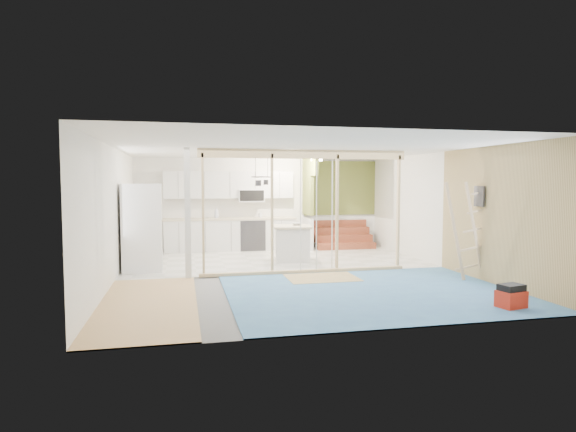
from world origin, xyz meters
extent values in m
cube|color=slate|center=(0.00, 0.00, 0.00)|extent=(7.00, 8.00, 0.01)
cube|color=white|center=(0.00, 0.00, 2.60)|extent=(7.00, 8.00, 0.01)
cube|color=white|center=(0.00, 4.00, 1.30)|extent=(7.00, 0.01, 2.60)
cube|color=white|center=(0.00, -4.00, 1.30)|extent=(7.00, 0.01, 2.60)
cube|color=white|center=(-3.50, 0.00, 1.30)|extent=(0.01, 8.00, 2.60)
cube|color=white|center=(3.50, 0.00, 1.30)|extent=(0.01, 8.00, 2.60)
cube|color=silver|center=(0.00, 2.00, 0.01)|extent=(7.00, 4.00, 0.02)
cube|color=#4A8AB5|center=(1.00, -2.00, 0.01)|extent=(5.00, 4.00, 0.02)
cube|color=#DABF6F|center=(-2.75, -2.00, 0.01)|extent=(1.50, 4.00, 0.02)
cube|color=tan|center=(0.50, -0.60, 0.02)|extent=(1.40, 1.00, 0.01)
cube|color=#DEB987|center=(0.30, 0.00, 2.50)|extent=(4.40, 0.09, 0.18)
cube|color=#DEB987|center=(0.30, 0.00, 0.05)|extent=(4.40, 0.09, 0.06)
cube|color=silver|center=(-2.10, 0.00, 1.30)|extent=(0.12, 0.14, 2.60)
cube|color=#DEB987|center=(-1.80, 0.00, 1.30)|extent=(0.04, 0.09, 2.40)
cube|color=#DEB987|center=(-0.40, 0.00, 1.30)|extent=(0.05, 0.09, 2.40)
cube|color=#DEB987|center=(1.00, 0.00, 1.30)|extent=(0.04, 0.09, 2.40)
cube|color=#DEB987|center=(2.40, 0.00, 1.30)|extent=(0.04, 0.09, 2.40)
cylinder|color=silver|center=(0.20, -0.03, 1.22)|extent=(0.02, 0.02, 2.35)
cylinder|color=silver|center=(0.90, 0.02, 1.22)|extent=(0.02, 0.02, 2.35)
cylinder|color=silver|center=(0.55, 0.00, 1.22)|extent=(0.02, 0.02, 2.35)
cube|color=silver|center=(-0.90, 3.70, 0.44)|extent=(3.60, 0.60, 0.88)
cube|color=beige|center=(-0.90, 3.70, 0.91)|extent=(3.66, 0.64, 0.05)
cube|color=silver|center=(-3.20, 2.60, 0.44)|extent=(0.60, 1.60, 0.88)
cube|color=beige|center=(-3.20, 2.60, 0.91)|extent=(0.64, 1.64, 0.05)
cube|color=silver|center=(-0.90, 3.82, 1.85)|extent=(3.60, 0.34, 0.75)
cube|color=white|center=(-0.30, 3.78, 1.55)|extent=(0.72, 0.38, 0.36)
cube|color=black|center=(-0.30, 3.59, 1.55)|extent=(0.68, 0.02, 0.30)
cube|color=olive|center=(1.30, 3.55, 1.80)|extent=(0.10, 0.90, 1.60)
cube|color=white|center=(1.30, 3.55, 0.45)|extent=(0.10, 0.90, 0.90)
cube|color=olive|center=(1.30, 2.85, 2.35)|extent=(0.10, 0.50, 0.50)
cube|color=olive|center=(2.40, 3.97, 1.75)|extent=(2.20, 0.04, 1.60)
cube|color=white|center=(2.40, 3.97, 0.45)|extent=(2.20, 0.04, 0.90)
cube|color=brown|center=(2.35, 3.20, 0.10)|extent=(1.70, 0.26, 0.20)
cube|color=brown|center=(2.35, 3.46, 0.30)|extent=(1.70, 0.26, 0.20)
cube|color=brown|center=(2.35, 3.72, 0.50)|extent=(1.70, 0.26, 0.20)
cube|color=brown|center=(2.35, 3.98, 0.70)|extent=(1.70, 0.26, 0.20)
torus|color=black|center=(-0.30, 1.90, 2.05)|extent=(0.52, 0.52, 0.02)
cylinder|color=black|center=(-0.45, 1.90, 2.30)|extent=(0.01, 0.01, 0.50)
cylinder|color=black|center=(-0.15, 1.90, 2.30)|extent=(0.01, 0.01, 0.50)
cylinder|color=#353439|center=(-0.40, 1.80, 1.90)|extent=(0.14, 0.14, 0.14)
cylinder|color=#353439|center=(-0.18, 2.00, 1.92)|extent=(0.12, 0.12, 0.12)
cube|color=tan|center=(3.48, -2.00, 1.30)|extent=(0.02, 4.00, 2.60)
cube|color=#353439|center=(3.43, -1.40, 1.65)|extent=(0.04, 0.30, 0.40)
cylinder|color=#FFEABF|center=(1.40, 3.00, 2.54)|extent=(0.32, 0.32, 0.08)
cube|color=white|center=(-3.05, 1.02, 0.94)|extent=(0.84, 0.81, 1.89)
cube|color=#353439|center=(-2.65, 1.02, 0.94)|extent=(0.04, 0.75, 1.85)
cube|color=silver|center=(0.40, 1.62, 0.40)|extent=(0.92, 0.92, 0.80)
cube|color=beige|center=(0.40, 1.62, 0.85)|extent=(1.02, 1.02, 0.05)
imported|color=silver|center=(0.54, 1.73, 0.90)|extent=(0.29, 0.29, 0.06)
imported|color=silver|center=(-1.28, 3.80, 1.08)|extent=(0.12, 0.12, 0.30)
imported|color=silver|center=(-0.04, 3.78, 1.02)|extent=(0.10, 0.10, 0.17)
cube|color=red|center=(2.66, -3.40, 0.14)|extent=(0.45, 0.37, 0.28)
cube|color=black|center=(2.66, -3.40, 0.33)|extent=(0.40, 0.33, 0.10)
cube|color=tan|center=(2.93, -1.39, 0.97)|extent=(0.46, 0.10, 1.91)
cube|color=tan|center=(3.35, -1.39, 0.97)|extent=(0.46, 0.10, 1.91)
cube|color=tan|center=(3.19, -1.39, 0.26)|extent=(0.46, 0.10, 0.13)
cube|color=tan|center=(3.27, -1.39, 0.63)|extent=(0.46, 0.10, 0.13)
cube|color=tan|center=(3.35, -1.39, 1.00)|extent=(0.46, 0.10, 0.13)
cube|color=tan|center=(3.42, -1.39, 1.37)|extent=(0.46, 0.10, 0.13)
cube|color=tan|center=(3.50, -1.39, 1.73)|extent=(0.46, 0.10, 0.13)
camera|label=1|loc=(-2.20, -9.70, 1.92)|focal=30.00mm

